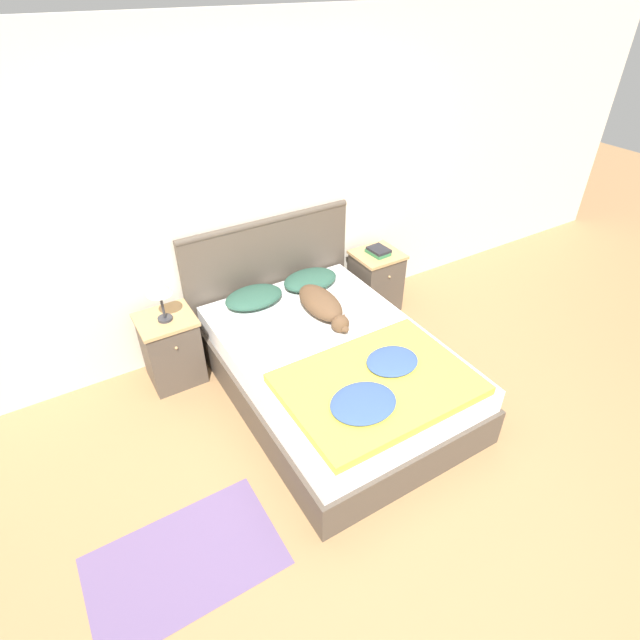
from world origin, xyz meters
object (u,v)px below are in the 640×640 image
Objects in this scene: dog at (322,304)px; pillow_right at (310,280)px; nightstand_left at (172,349)px; nightstand_right at (376,281)px; book_stack at (378,251)px; pillow_left at (254,297)px; bed at (334,370)px; table_lamp at (159,289)px.

pillow_right is at bearing 72.16° from dog.
nightstand_left is 0.81× the size of dog.
nightstand_left and nightstand_right have the same top height.
dog is 3.39× the size of book_stack.
pillow_left is at bearing -179.53° from nightstand_right.
nightstand_right is at bearing 0.47° from pillow_left.
bed is 1.42m from table_lamp.
nightstand_right is 2.76× the size of book_stack.
pillow_right is at bearing -179.82° from book_stack.
nightstand_right is at bearing 0.52° from table_lamp.
nightstand_left is at bearing 180.00° from nightstand_right.
pillow_left reaches higher than bed.
dog is (1.13, -0.43, 0.27)m from nightstand_left.
pillow_left is (-0.27, 0.81, 0.31)m from bed.
bed is at bearing -140.54° from nightstand_right.
nightstand_right is at bearing 39.46° from bed.
dog reaches higher than book_stack.
nightstand_left is 2.00m from nightstand_right.
table_lamp reaches higher than book_stack.
table_lamp reaches higher than dog.
table_lamp is (-1.27, -0.01, 0.32)m from pillow_right.
book_stack is at bearing 0.29° from table_lamp.
pillow_right is at bearing 0.00° from pillow_left.
table_lamp is (-1.13, 0.41, 0.29)m from dog.
pillow_right reaches higher than bed.
table_lamp reaches higher than bed.
nightstand_left is 1.22× the size of pillow_right.
nightstand_right is 2.07m from table_lamp.
nightstand_right is 1.72× the size of table_lamp.
nightstand_right is 1.00m from dog.
bed is at bearing -38.83° from table_lamp.
dog is (-0.86, -0.43, 0.27)m from nightstand_right.
table_lamp reaches higher than nightstand_left.
book_stack is at bearing 39.25° from bed.
pillow_left is 0.54m from pillow_right.
bed is 0.91m from pillow_left.
dog is at bearing -46.13° from pillow_left.
dog is at bearing 71.26° from bed.
pillow_left is at bearing 133.87° from dog.
pillow_left is (-1.27, -0.01, 0.25)m from nightstand_right.
pillow_right is 0.73m from book_stack.
pillow_right is 0.44m from dog.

